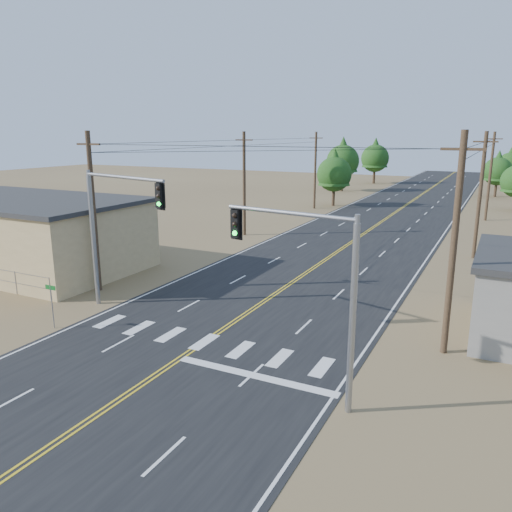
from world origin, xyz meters
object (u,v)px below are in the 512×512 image
Objects in this scene: building_left at (12,232)px; signal_mast_right at (314,276)px; street_sign at (52,300)px; signal_mast_left at (111,218)px.

signal_mast_right is at bearing -17.47° from building_left.
signal_mast_left is at bearing 70.25° from street_sign.
building_left is 28.90m from signal_mast_right.
street_sign is (-1.19, -3.43, -3.79)m from signal_mast_left.
signal_mast_right is 3.13× the size of street_sign.
signal_mast_left reaches higher than street_sign.
building_left is 15.29m from street_sign.
signal_mast_right reaches higher than street_sign.
building_left is 2.76× the size of signal_mast_right.
signal_mast_right is (27.47, -8.64, 2.37)m from building_left.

